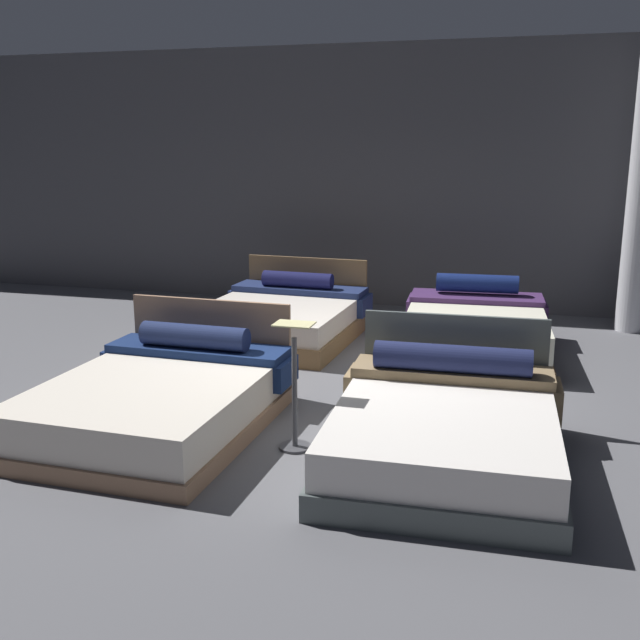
% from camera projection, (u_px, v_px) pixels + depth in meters
% --- Properties ---
extents(ground_plane, '(18.00, 18.00, 0.02)m').
position_uv_depth(ground_plane, '(342.00, 389.00, 6.81)').
color(ground_plane, '#5B5B60').
extents(showroom_back_wall, '(18.00, 0.06, 3.50)m').
position_uv_depth(showroom_back_wall, '(408.00, 179.00, 9.85)').
color(showroom_back_wall, '#47474C').
rests_on(showroom_back_wall, ground_plane).
extents(bed_0, '(1.71, 2.16, 0.85)m').
position_uv_depth(bed_0, '(160.00, 399.00, 5.81)').
color(bed_0, '#936E54').
rests_on(bed_0, ground_plane).
extents(bed_1, '(1.66, 2.02, 0.88)m').
position_uv_depth(bed_1, '(445.00, 430.00, 5.15)').
color(bed_1, '#4B5454').
rests_on(bed_1, ground_plane).
extents(bed_2, '(1.78, 2.05, 0.82)m').
position_uv_depth(bed_2, '(281.00, 319.00, 8.47)').
color(bed_2, brown).
rests_on(bed_2, ground_plane).
extents(bed_3, '(1.64, 2.05, 0.75)m').
position_uv_depth(bed_3, '(475.00, 331.00, 7.88)').
color(bed_3, brown).
rests_on(bed_3, ground_plane).
extents(price_sign, '(0.28, 0.24, 0.96)m').
position_uv_depth(price_sign, '(295.00, 402.00, 5.37)').
color(price_sign, '#3F3F44').
rests_on(price_sign, ground_plane).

